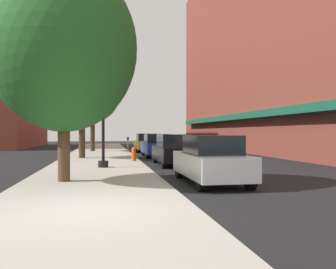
{
  "coord_description": "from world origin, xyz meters",
  "views": [
    {
      "loc": [
        0.41,
        -7.69,
        1.76
      ],
      "look_at": [
        5.39,
        20.17,
        1.59
      ],
      "focal_mm": 37.4,
      "sensor_mm": 36.0,
      "label": 1
    }
  ],
  "objects_px": {
    "fire_hydrant": "(134,154)",
    "car_black": "(174,150)",
    "tree_far": "(82,85)",
    "car_blue": "(156,146)",
    "lamppost": "(103,102)",
    "car_yellow": "(146,143)",
    "tree_near": "(64,48)",
    "tree_mid": "(92,90)",
    "car_white": "(211,160)",
    "parking_meter_near": "(128,143)"
  },
  "relations": [
    {
      "from": "car_blue",
      "to": "lamppost",
      "type": "bearing_deg",
      "value": -116.52
    },
    {
      "from": "tree_far",
      "to": "car_black",
      "type": "relative_size",
      "value": 1.72
    },
    {
      "from": "lamppost",
      "to": "fire_hydrant",
      "type": "height_order",
      "value": "lamppost"
    },
    {
      "from": "lamppost",
      "to": "tree_mid",
      "type": "xyz_separation_m",
      "value": [
        -1.02,
        14.82,
        2.3
      ]
    },
    {
      "from": "car_white",
      "to": "parking_meter_near",
      "type": "bearing_deg",
      "value": 99.75
    },
    {
      "from": "tree_mid",
      "to": "car_white",
      "type": "bearing_deg",
      "value": -76.64
    },
    {
      "from": "car_white",
      "to": "tree_far",
      "type": "bearing_deg",
      "value": 115.99
    },
    {
      "from": "lamppost",
      "to": "tree_mid",
      "type": "distance_m",
      "value": 15.03
    },
    {
      "from": "tree_near",
      "to": "tree_mid",
      "type": "xyz_separation_m",
      "value": [
        0.25,
        19.36,
        0.9
      ]
    },
    {
      "from": "tree_far",
      "to": "car_black",
      "type": "height_order",
      "value": "tree_far"
    },
    {
      "from": "parking_meter_near",
      "to": "car_black",
      "type": "relative_size",
      "value": 0.3
    },
    {
      "from": "lamppost",
      "to": "car_yellow",
      "type": "xyz_separation_m",
      "value": [
        3.7,
        14.86,
        -2.39
      ]
    },
    {
      "from": "lamppost",
      "to": "car_black",
      "type": "distance_m",
      "value": 4.7
    },
    {
      "from": "tree_far",
      "to": "car_blue",
      "type": "relative_size",
      "value": 1.72
    },
    {
      "from": "lamppost",
      "to": "car_yellow",
      "type": "distance_m",
      "value": 15.5
    },
    {
      "from": "parking_meter_near",
      "to": "tree_far",
      "type": "relative_size",
      "value": 0.18
    },
    {
      "from": "tree_mid",
      "to": "fire_hydrant",
      "type": "bearing_deg",
      "value": -76.66
    },
    {
      "from": "tree_far",
      "to": "car_blue",
      "type": "distance_m",
      "value": 6.71
    },
    {
      "from": "tree_mid",
      "to": "car_blue",
      "type": "distance_m",
      "value": 9.42
    },
    {
      "from": "lamppost",
      "to": "tree_far",
      "type": "bearing_deg",
      "value": 102.18
    },
    {
      "from": "lamppost",
      "to": "car_blue",
      "type": "height_order",
      "value": "lamppost"
    },
    {
      "from": "car_yellow",
      "to": "fire_hydrant",
      "type": "bearing_deg",
      "value": -97.78
    },
    {
      "from": "tree_mid",
      "to": "car_white",
      "type": "relative_size",
      "value": 1.92
    },
    {
      "from": "lamppost",
      "to": "car_black",
      "type": "bearing_deg",
      "value": 23.75
    },
    {
      "from": "fire_hydrant",
      "to": "car_white",
      "type": "xyz_separation_m",
      "value": [
        2.0,
        -8.39,
        0.29
      ]
    },
    {
      "from": "tree_far",
      "to": "tree_near",
      "type": "bearing_deg",
      "value": -89.4
    },
    {
      "from": "parking_meter_near",
      "to": "tree_mid",
      "type": "height_order",
      "value": "tree_mid"
    },
    {
      "from": "fire_hydrant",
      "to": "tree_near",
      "type": "xyz_separation_m",
      "value": [
        -2.98,
        -7.87,
        4.08
      ]
    },
    {
      "from": "fire_hydrant",
      "to": "parking_meter_near",
      "type": "xyz_separation_m",
      "value": [
        0.05,
        6.12,
        0.43
      ]
    },
    {
      "from": "fire_hydrant",
      "to": "tree_mid",
      "type": "distance_m",
      "value": 12.82
    },
    {
      "from": "fire_hydrant",
      "to": "tree_far",
      "type": "xyz_separation_m",
      "value": [
        -3.09,
        3.1,
        4.31
      ]
    },
    {
      "from": "tree_mid",
      "to": "car_white",
      "type": "distance_m",
      "value": 20.97
    },
    {
      "from": "fire_hydrant",
      "to": "tree_far",
      "type": "bearing_deg",
      "value": 134.94
    },
    {
      "from": "car_black",
      "to": "tree_mid",
      "type": "bearing_deg",
      "value": 108.31
    },
    {
      "from": "fire_hydrant",
      "to": "tree_far",
      "type": "height_order",
      "value": "tree_far"
    },
    {
      "from": "parking_meter_near",
      "to": "fire_hydrant",
      "type": "bearing_deg",
      "value": -90.44
    },
    {
      "from": "tree_near",
      "to": "tree_far",
      "type": "distance_m",
      "value": 10.97
    },
    {
      "from": "parking_meter_near",
      "to": "car_yellow",
      "type": "xyz_separation_m",
      "value": [
        1.95,
        5.41,
        -0.14
      ]
    },
    {
      "from": "car_black",
      "to": "car_yellow",
      "type": "height_order",
      "value": "same"
    },
    {
      "from": "lamppost",
      "to": "parking_meter_near",
      "type": "distance_m",
      "value": 9.87
    },
    {
      "from": "car_white",
      "to": "car_yellow",
      "type": "bearing_deg",
      "value": 92.1
    },
    {
      "from": "fire_hydrant",
      "to": "car_black",
      "type": "bearing_deg",
      "value": -40.27
    },
    {
      "from": "lamppost",
      "to": "car_white",
      "type": "distance_m",
      "value": 6.72
    },
    {
      "from": "tree_far",
      "to": "car_white",
      "type": "relative_size",
      "value": 1.72
    },
    {
      "from": "fire_hydrant",
      "to": "tree_near",
      "type": "distance_m",
      "value": 9.35
    },
    {
      "from": "car_blue",
      "to": "car_yellow",
      "type": "bearing_deg",
      "value": 87.92
    },
    {
      "from": "fire_hydrant",
      "to": "car_black",
      "type": "xyz_separation_m",
      "value": [
        2.0,
        -1.69,
        0.29
      ]
    },
    {
      "from": "parking_meter_near",
      "to": "car_white",
      "type": "xyz_separation_m",
      "value": [
        1.95,
        -14.51,
        -0.14
      ]
    },
    {
      "from": "car_blue",
      "to": "car_black",
      "type": "bearing_deg",
      "value": -92.08
    },
    {
      "from": "car_white",
      "to": "tree_mid",
      "type": "bearing_deg",
      "value": 105.46
    }
  ]
}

